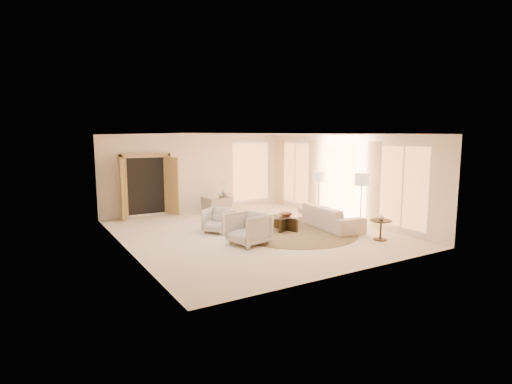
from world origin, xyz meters
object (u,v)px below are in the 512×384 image
sofa (330,217)px  bowl (286,214)px  side_vase (224,191)px  coffee_table (286,221)px  side_table (224,201)px  end_vase (381,217)px  armchair_left (218,219)px  accent_chair (217,202)px  armchair_right (249,227)px  floor_lamp_far (362,182)px  floor_lamp_near (319,179)px  end_table (381,226)px

sofa → bowl: bearing=79.9°
bowl → side_vase: bearing=92.7°
bowl → coffee_table: bearing=-90.0°
side_table → end_vase: (1.71, -5.91, 0.24)m
armchair_left → side_table: 3.33m
accent_chair → coffee_table: bearing=93.7°
armchair_right → end_vase: armchair_right is taller
bowl → end_vase: (1.53, -2.21, 0.15)m
floor_lamp_far → side_vase: 5.28m
armchair_left → floor_lamp_far: floor_lamp_far is taller
floor_lamp_near → side_vase: 3.62m
sofa → armchair_right: size_ratio=2.58×
accent_chair → floor_lamp_far: floor_lamp_far is taller
floor_lamp_far → side_vase: size_ratio=7.07×
side_table → bowl: (0.17, -3.69, 0.09)m
armchair_left → bowl: (1.81, -0.80, 0.09)m
armchair_right → coffee_table: 1.87m
sofa → armchair_right: 3.07m
accent_chair → end_vase: size_ratio=5.48×
sofa → bowl: size_ratio=6.39×
sofa → coffee_table: 1.41m
armchair_right → floor_lamp_far: size_ratio=0.53×
armchair_right → floor_lamp_far: (3.60, -0.34, 0.98)m
side_table → floor_lamp_far: floor_lamp_far is taller
accent_chair → floor_lamp_near: (2.50, -2.63, 0.95)m
coffee_table → end_vase: (1.53, -2.21, 0.35)m
floor_lamp_far → side_vase: floor_lamp_far is taller
floor_lamp_far → bowl: bearing=149.6°
side_table → coffee_table: bearing=-87.3°
floor_lamp_near → floor_lamp_far: 1.90m
side_table → end_vase: bearing=-73.9°
end_table → end_vase: bearing=180.0°
side_table → floor_lamp_near: (2.07, -2.91, 0.97)m
sofa → floor_lamp_near: floor_lamp_near is taller
floor_lamp_near → end_vase: bearing=-96.9°
coffee_table → end_table: end_table is taller
end_table → side_table: 6.15m
floor_lamp_near → end_vase: 3.11m
armchair_right → sofa: bearing=85.3°
sofa → armchair_right: armchair_right is taller
accent_chair → floor_lamp_near: floor_lamp_near is taller
side_vase → side_table: bearing=-104.0°
armchair_left → sofa: bearing=35.3°
side_table → side_vase: side_vase is taller
bowl → end_table: bearing=-55.3°
coffee_table → side_vase: (-0.17, 3.69, 0.48)m
armchair_left → end_table: armchair_left is taller
accent_chair → side_vase: side_vase is taller
coffee_table → floor_lamp_far: 2.49m
floor_lamp_near → coffee_table: bearing=-157.4°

